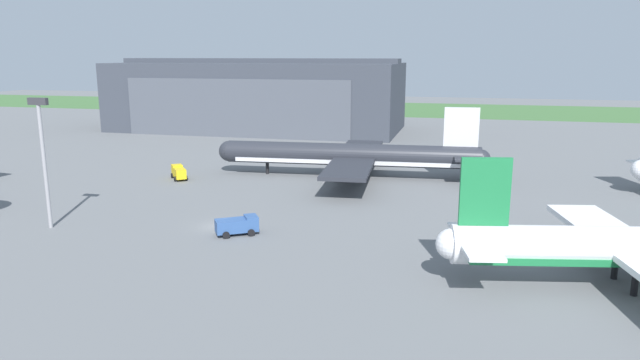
{
  "coord_description": "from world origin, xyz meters",
  "views": [
    {
      "loc": [
        27.52,
        -60.1,
        19.92
      ],
      "look_at": [
        8.97,
        13.33,
        3.26
      ],
      "focal_mm": 32.12,
      "sensor_mm": 36.0,
      "label": 1
    }
  ],
  "objects_px": {
    "fuel_bowser": "(179,172)",
    "apron_light_mast": "(43,151)",
    "maintenance_hangar": "(258,96)",
    "airliner_far_left": "(351,155)",
    "stair_truck": "(237,225)"
  },
  "relations": [
    {
      "from": "maintenance_hangar",
      "to": "stair_truck",
      "type": "bearing_deg",
      "value": -71.34
    },
    {
      "from": "stair_truck",
      "to": "apron_light_mast",
      "type": "height_order",
      "value": "apron_light_mast"
    },
    {
      "from": "airliner_far_left",
      "to": "stair_truck",
      "type": "distance_m",
      "value": 34.45
    },
    {
      "from": "maintenance_hangar",
      "to": "stair_truck",
      "type": "relative_size",
      "value": 14.91
    },
    {
      "from": "fuel_bowser",
      "to": "stair_truck",
      "type": "bearing_deg",
      "value": -50.8
    },
    {
      "from": "maintenance_hangar",
      "to": "fuel_bowser",
      "type": "relative_size",
      "value": 16.03
    },
    {
      "from": "fuel_bowser",
      "to": "apron_light_mast",
      "type": "bearing_deg",
      "value": -93.7
    },
    {
      "from": "apron_light_mast",
      "to": "stair_truck",
      "type": "bearing_deg",
      "value": 7.4
    },
    {
      "from": "maintenance_hangar",
      "to": "stair_truck",
      "type": "distance_m",
      "value": 93.83
    },
    {
      "from": "fuel_bowser",
      "to": "stair_truck",
      "type": "height_order",
      "value": "fuel_bowser"
    },
    {
      "from": "airliner_far_left",
      "to": "stair_truck",
      "type": "height_order",
      "value": "airliner_far_left"
    },
    {
      "from": "airliner_far_left",
      "to": "stair_truck",
      "type": "bearing_deg",
      "value": -100.78
    },
    {
      "from": "maintenance_hangar",
      "to": "airliner_far_left",
      "type": "height_order",
      "value": "maintenance_hangar"
    },
    {
      "from": "fuel_bowser",
      "to": "maintenance_hangar",
      "type": "bearing_deg",
      "value": 98.43
    },
    {
      "from": "maintenance_hangar",
      "to": "airliner_far_left",
      "type": "xyz_separation_m",
      "value": [
        36.34,
        -54.84,
        -5.38
      ]
    }
  ]
}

